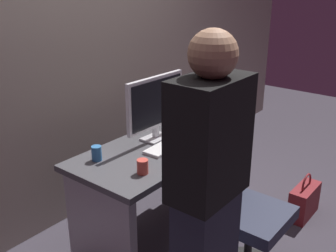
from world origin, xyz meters
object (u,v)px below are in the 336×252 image
mouse (195,130)px  handbag (304,201)px  monitor (156,105)px  keyboard (170,144)px  cup_near_keyboard (143,167)px  book_stack (180,120)px  desk (162,175)px  cup_by_monitor (97,153)px  cell_phone (220,127)px  person_at_desk (207,196)px  office_chair (242,217)px

mouse → handbag: size_ratio=0.26×
monitor → keyboard: size_ratio=1.26×
cup_near_keyboard → book_stack: 0.86m
desk → handbag: size_ratio=3.50×
desk → mouse: (0.33, -0.04, 0.25)m
cup_near_keyboard → cup_by_monitor: 0.35m
cell_phone → handbag: (0.39, -0.59, -0.61)m
mouse → cup_by_monitor: (-0.78, 0.21, 0.03)m
person_at_desk → cup_by_monitor: bearing=85.3°
cup_by_monitor → handbag: size_ratio=0.25×
keyboard → cup_by_monitor: bearing=151.9°
monitor → mouse: (0.28, -0.14, -0.24)m
mouse → office_chair: bearing=-119.0°
cup_near_keyboard → handbag: size_ratio=0.23×
office_chair → cup_by_monitor: office_chair is taller
office_chair → cell_phone: bearing=43.9°
desk → book_stack: bearing=20.0°
mouse → cell_phone: bearing=-25.0°
cup_near_keyboard → cup_by_monitor: (-0.05, 0.34, 0.00)m
keyboard → desk: bearing=105.8°
handbag → cup_near_keyboard: bearing=157.4°
office_chair → handbag: 0.96m
person_at_desk → keyboard: size_ratio=3.81×
person_at_desk → office_chair: bearing=7.1°
cell_phone → mouse: bearing=148.2°
book_stack → keyboard: bearing=-152.9°
mouse → cup_by_monitor: bearing=164.8°
person_at_desk → handbag: (1.43, -0.02, -0.70)m
desk → office_chair: bearing=-90.1°
desk → office_chair: 0.65m
handbag → cell_phone: bearing=123.3°
mouse → handbag: bearing=-49.4°
person_at_desk → cell_phone: bearing=28.7°
office_chair → desk: bearing=89.9°
person_at_desk → handbag: bearing=-0.6°
person_at_desk → mouse: bearing=38.0°
cup_by_monitor → cell_phone: 1.02m
monitor → mouse: 0.39m
mouse → person_at_desk: bearing=-142.0°
monitor → person_at_desk: bearing=-125.3°
cup_near_keyboard → book_stack: size_ratio=0.40×
cup_near_keyboard → cell_phone: bearing=2.6°
desk → office_chair: office_chair is taller
desk → book_stack: 0.50m
monitor → cup_near_keyboard: monitor is taller
keyboard → cup_by_monitor: cup_by_monitor is taller
mouse → book_stack: book_stack is taller
office_chair → mouse: size_ratio=9.40×
monitor → book_stack: (0.34, 0.04, -0.22)m
cup_near_keyboard → person_at_desk: bearing=-102.7°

